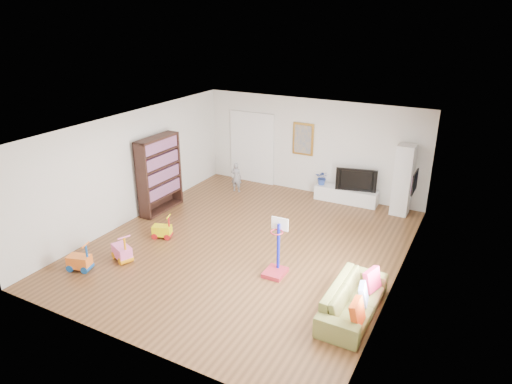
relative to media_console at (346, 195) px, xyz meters
The scene contains 25 objects.
floor 3.67m from the media_console, 108.78° to the right, with size 6.50×7.50×0.00m, color brown.
ceiling 4.44m from the media_console, 108.78° to the right, with size 6.50×7.50×0.00m, color white.
wall_back 1.67m from the media_console, 166.57° to the left, with size 6.50×0.00×2.70m, color silver.
wall_front 7.40m from the media_console, 99.28° to the right, with size 6.50×0.00×2.70m, color silver.
wall_left 5.74m from the media_console, 141.94° to the right, with size 0.00×7.50×2.70m, color white.
wall_right 4.20m from the media_console, 59.16° to the right, with size 0.00×7.50×2.70m, color silver.
navy_accent 3.35m from the media_console, 45.18° to the right, with size 0.01×3.20×1.70m, color black.
olive_wainscot 2.93m from the media_console, 45.18° to the right, with size 0.01×3.20×1.00m, color brown.
doorway 3.20m from the media_console, behind, with size 1.45×0.06×2.10m, color white.
painting_back 1.98m from the media_console, behind, with size 0.62×0.06×0.92m, color gold.
artwork_right 3.05m from the media_console, 43.19° to the right, with size 0.04×0.56×0.46m, color #7F3F8C.
media_console is the anchor object (origin of this frame).
tall_cabinet 1.64m from the media_console, ahead, with size 0.43×0.43×1.84m, color silver.
bookshelf 5.07m from the media_console, 145.88° to the right, with size 0.36×1.36×1.99m, color #311B15.
sofa 5.06m from the media_console, 71.11° to the right, with size 1.91×0.75×0.56m, color olive.
basketball_hoop 4.31m from the media_console, 91.29° to the right, with size 0.41×0.50×1.19m, color #B12534.
ride_on_yellow 5.13m from the media_console, 127.39° to the right, with size 0.42×0.26×0.56m, color yellow.
ride_on_orange 7.03m from the media_console, 121.57° to the right, with size 0.45×0.28×0.60m, color orange.
ride_on_pink 6.18m from the media_console, 121.20° to the right, with size 0.47×0.29×0.63m, color pink.
child 3.16m from the media_console, 166.45° to the right, with size 0.32×0.21×0.88m, color gray.
tv 0.57m from the media_console, ahead, with size 1.08×0.14×0.62m, color black.
vase_plant 0.81m from the media_console, behind, with size 0.37×0.32×0.41m, color #28429A.
pillow_left 5.65m from the media_console, 70.81° to the right, with size 0.11×0.41×0.41m, color #D34613.
pillow_center 5.11m from the media_console, 69.35° to the right, with size 0.09×0.34×0.34m, color white.
pillow_right 4.65m from the media_console, 66.95° to the right, with size 0.10×0.39×0.39m, color #C02653.
Camera 1 is at (4.44, -7.96, 4.92)m, focal length 32.00 mm.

